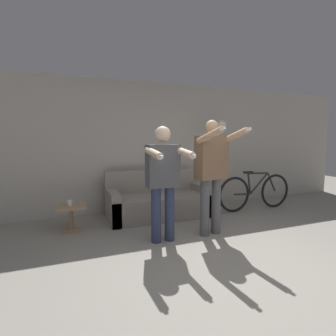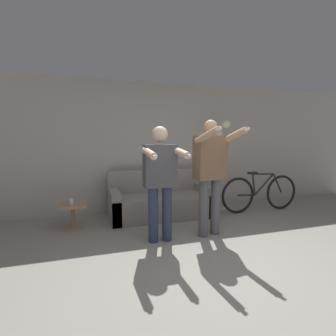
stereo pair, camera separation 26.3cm
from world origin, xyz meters
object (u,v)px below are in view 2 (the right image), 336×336
couch (161,202)px  cup (71,202)px  floor_lamp (221,139)px  cat (169,165)px  person_left (160,176)px  person_right (211,169)px  side_table (73,211)px  bicycle (260,193)px

couch → cup: couch is taller
floor_lamp → cup: size_ratio=20.52×
couch → cat: cat is taller
person_left → floor_lamp: size_ratio=0.88×
person_right → cat: bearing=87.5°
side_table → cup: cup is taller
person_right → floor_lamp: bearing=47.1°
couch → cup: 1.60m
person_right → side_table: 2.32m
person_left → bicycle: (2.37, 0.92, -0.57)m
cup → person_left: bearing=-38.0°
bicycle → person_left: bearing=-158.8°
cat → side_table: bearing=-163.7°
cat → bicycle: (1.75, -0.58, -0.58)m
floor_lamp → cat: bearing=170.4°
person_right → cup: bearing=146.0°
cup → bicycle: size_ratio=0.05×
person_left → cat: size_ratio=3.68×
side_table → person_left: bearing=-38.6°
couch → person_right: person_right is taller
couch → cup: (-1.57, -0.24, 0.18)m
person_left → cat: (0.62, 1.50, 0.00)m
person_right → cup: (-2.00, 0.95, -0.57)m
couch → cat: 0.79m
couch → bicycle: bearing=-7.7°
cup → bicycle: 3.59m
person_left → cat: bearing=67.6°
person_left → floor_lamp: bearing=38.2°
couch → side_table: size_ratio=4.27×
cup → couch: bearing=8.6°
cup → cat: bearing=16.4°
cat → cup: bearing=-163.6°
floor_lamp → cup: (-2.91, -0.36, -1.00)m
person_left → side_table: (-1.21, 0.96, -0.65)m
couch → person_left: person_left is taller
bicycle → couch: bearing=172.3°
cat → side_table: 2.02m
floor_lamp → side_table: (-2.89, -0.36, -1.16)m
bicycle → cat: bearing=161.6°
couch → person_right: size_ratio=1.09×
cup → person_right: bearing=-25.5°
couch → cat: size_ratio=4.28×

